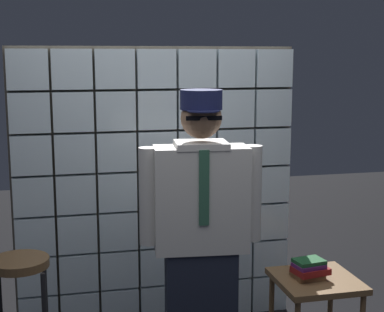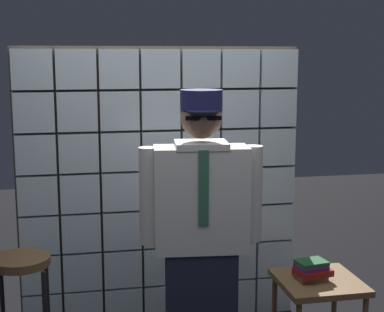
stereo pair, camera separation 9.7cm
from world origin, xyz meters
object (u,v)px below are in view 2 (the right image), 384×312
(standing_person, at_px, (201,238))
(book_stack, at_px, (312,271))
(side_table, at_px, (318,290))
(bar_stool, at_px, (22,291))

(standing_person, distance_m, book_stack, 0.87)
(side_table, relative_size, book_stack, 2.21)
(book_stack, bearing_deg, standing_person, -165.52)
(standing_person, relative_size, side_table, 3.34)
(side_table, bearing_deg, book_stack, 176.67)
(standing_person, relative_size, book_stack, 7.39)
(standing_person, height_order, side_table, standing_person)
(book_stack, bearing_deg, bar_stool, 179.93)
(standing_person, height_order, bar_stool, standing_person)
(side_table, bearing_deg, standing_person, -166.58)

